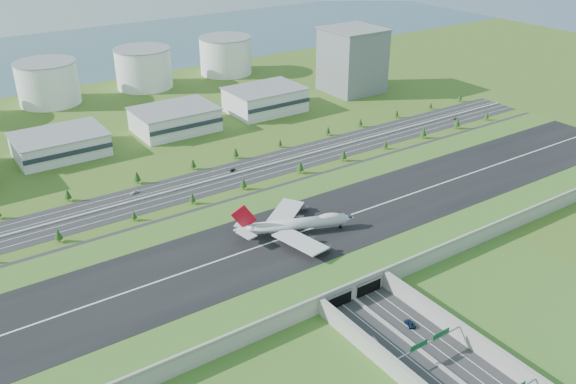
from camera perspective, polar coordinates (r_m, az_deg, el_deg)
ground at (r=308.36m, az=0.18°, el=-5.44°), size 1200.00×1200.00×0.00m
airfield_deck at (r=306.14m, az=0.19°, el=-4.79°), size 520.00×100.00×9.20m
underpass_road at (r=246.65m, az=13.76°, el=-14.73°), size 38.80×120.40×8.00m
sign_gantry_near at (r=246.51m, az=13.09°, el=-13.59°), size 38.70×0.70×9.80m
north_expressway at (r=381.06m, az=-7.90°, el=0.86°), size 560.00×36.00×0.12m
tree_row at (r=381.26m, az=-6.80°, el=1.68°), size 502.20×48.49×8.31m
hangar_mid_a at (r=443.73m, az=-20.55°, el=4.18°), size 58.00×42.00×15.00m
hangar_mid_b at (r=467.71m, az=-10.54°, el=6.68°), size 58.00×42.00×17.00m
hangar_mid_c at (r=502.49m, az=-2.16°, el=8.61°), size 58.00×42.00×19.00m
office_tower at (r=555.40m, az=6.04°, el=12.14°), size 46.00×46.00×55.00m
fuel_tank_b at (r=557.55m, az=-21.54°, el=9.46°), size 50.00×50.00×35.00m
fuel_tank_c at (r=580.75m, az=-13.35°, el=11.20°), size 50.00×50.00×35.00m
fuel_tank_d at (r=614.92m, az=-5.86°, el=12.58°), size 50.00×50.00×35.00m
bay_water at (r=730.23m, az=-22.04°, el=11.62°), size 1200.00×260.00×0.06m
boeing_747 at (r=303.63m, az=0.68°, el=-3.02°), size 60.18×55.83×19.54m
car_0 at (r=253.35m, az=8.11°, el=-13.57°), size 3.37×5.36×1.70m
car_2 at (r=264.03m, az=11.34°, el=-11.97°), size 4.29×6.62×1.70m
car_5 at (r=394.87m, az=-5.22°, el=2.07°), size 4.38×2.83×1.36m
car_6 at (r=503.22m, az=15.33°, el=6.68°), size 5.97×2.79×1.65m
car_7 at (r=375.06m, az=-14.23°, el=-0.04°), size 5.29×3.21×1.43m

